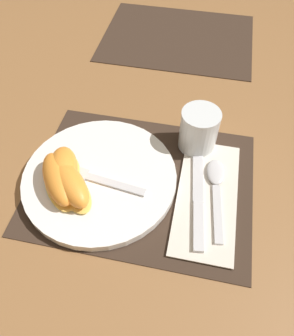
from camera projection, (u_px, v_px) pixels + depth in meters
ground_plane at (142, 182)px, 0.60m from camera, size 3.00×3.00×0.00m
placemat at (142, 181)px, 0.60m from camera, size 0.40×0.31×0.00m
placemat_far at (178, 37)px, 0.90m from camera, size 0.40×0.31×0.00m
plate at (100, 178)px, 0.60m from camera, size 0.28×0.28×0.02m
juice_glass at (198, 132)px, 0.63m from camera, size 0.07×0.07×0.08m
napkin at (207, 196)px, 0.58m from camera, size 0.10×0.25×0.00m
knife at (198, 194)px, 0.58m from camera, size 0.04×0.23×0.01m
spoon at (216, 182)px, 0.59m from camera, size 0.04×0.17×0.01m
fork at (91, 177)px, 0.58m from camera, size 0.18×0.04×0.00m
citrus_wedge_0 at (64, 169)px, 0.58m from camera, size 0.08×0.11×0.04m
citrus_wedge_1 at (58, 179)px, 0.56m from camera, size 0.11×0.13×0.04m
citrus_wedge_2 at (70, 184)px, 0.56m from camera, size 0.12×0.12×0.04m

